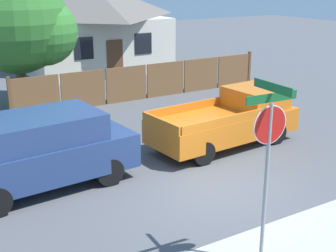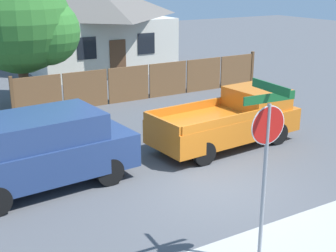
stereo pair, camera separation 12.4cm
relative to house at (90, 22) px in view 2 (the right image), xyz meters
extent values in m
plane|color=#4C4F54|center=(-3.56, -17.00, -2.59)|extent=(80.00, 80.00, 0.00)
cube|color=brown|center=(-5.46, -8.09, -1.84)|extent=(1.85, 0.06, 1.49)
cube|color=brown|center=(-3.53, -8.09, -1.84)|extent=(1.85, 0.06, 1.49)
cube|color=brown|center=(-1.60, -8.09, -1.84)|extent=(1.85, 0.06, 1.49)
cube|color=brown|center=(0.34, -8.09, -1.84)|extent=(1.85, 0.06, 1.49)
cube|color=brown|center=(2.27, -8.09, -1.84)|extent=(1.85, 0.06, 1.49)
cube|color=brown|center=(4.20, -8.09, -1.84)|extent=(1.85, 0.06, 1.49)
cube|color=brown|center=(-6.42, -8.09, -1.79)|extent=(0.12, 0.12, 1.59)
cube|color=brown|center=(5.17, -8.09, -1.79)|extent=(0.12, 0.12, 1.59)
cube|color=beige|center=(0.00, 0.00, -1.13)|extent=(7.43, 7.16, 2.92)
cube|color=black|center=(-1.67, -3.60, -0.89)|extent=(1.00, 0.04, 1.10)
cube|color=black|center=(1.67, -3.60, -0.89)|extent=(1.00, 0.04, 1.10)
cube|color=brown|center=(0.00, -3.60, -1.59)|extent=(0.90, 0.04, 2.00)
cylinder|color=brown|center=(-5.54, -6.41, -1.66)|extent=(0.40, 0.40, 1.86)
sphere|color=#2D6B28|center=(-5.54, -6.41, 0.83)|extent=(4.14, 4.14, 4.14)
sphere|color=#31732C|center=(-4.61, -6.92, 0.41)|extent=(2.69, 2.69, 2.69)
cube|color=navy|center=(-7.23, -14.61, -1.80)|extent=(4.75, 2.37, 0.89)
cube|color=navy|center=(-7.35, -14.61, -1.03)|extent=(3.36, 2.11, 0.66)
cube|color=black|center=(-5.82, -14.50, -1.03)|extent=(0.19, 1.79, 0.55)
cylinder|color=black|center=(-5.87, -13.59, -2.22)|extent=(0.73, 0.22, 0.73)
cylinder|color=black|center=(-5.74, -15.40, -2.22)|extent=(0.73, 0.22, 0.73)
cube|color=orange|center=(-1.48, -14.61, -1.89)|extent=(4.97, 2.23, 0.72)
cube|color=orange|center=(-0.15, -14.51, -1.21)|extent=(1.67, 1.84, 0.64)
cube|color=orange|center=(-2.37, -13.78, -1.41)|extent=(3.03, 0.30, 0.25)
cube|color=orange|center=(-2.23, -15.56, -1.41)|extent=(3.03, 0.30, 0.25)
cube|color=orange|center=(-3.85, -14.78, -1.41)|extent=(0.21, 1.79, 0.25)
cylinder|color=black|center=(-0.04, -13.67, -2.24)|extent=(0.70, 0.22, 0.70)
cylinder|color=black|center=(0.08, -15.32, -2.24)|extent=(0.70, 0.22, 0.70)
cylinder|color=black|center=(-3.04, -13.89, -2.24)|extent=(0.70, 0.22, 0.70)
cylinder|color=black|center=(-2.91, -15.54, -2.24)|extent=(0.70, 0.22, 0.70)
cylinder|color=gray|center=(-4.74, -19.96, -1.05)|extent=(0.07, 0.07, 3.07)
cylinder|color=red|center=(-4.74, -19.96, 0.10)|extent=(0.66, 0.07, 0.66)
cylinder|color=white|center=(-4.74, -19.96, 0.10)|extent=(0.70, 0.05, 0.70)
cube|color=#19602D|center=(-4.74, -19.96, 0.58)|extent=(1.07, 0.09, 0.15)
cube|color=#19602D|center=(-4.74, -19.96, 0.76)|extent=(0.08, 0.96, 0.15)
camera|label=1|loc=(-10.18, -25.53, 2.53)|focal=50.00mm
camera|label=2|loc=(-10.07, -25.60, 2.53)|focal=50.00mm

